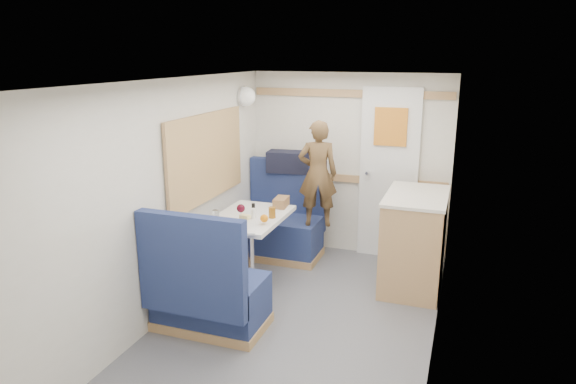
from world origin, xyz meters
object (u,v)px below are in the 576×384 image
at_px(pepper_grinder, 253,208).
at_px(wine_glass, 241,209).
at_px(bench_near, 207,296).
at_px(dome_light, 246,96).
at_px(dinette_table, 250,231).
at_px(cheese_block, 245,217).
at_px(bench_far, 281,229).
at_px(tray, 240,228).
at_px(galley_counter, 414,240).
at_px(orange_fruit, 264,218).
at_px(bread_loaf, 281,202).
at_px(duffel_bag, 289,162).
at_px(person, 318,174).
at_px(beer_glass, 272,213).
at_px(tumbler_left, 216,215).
at_px(salt_grinder, 253,213).

bearing_deg(pepper_grinder, wine_glass, -87.28).
height_order(bench_near, dome_light, dome_light).
bearing_deg(dinette_table, cheese_block, -82.41).
height_order(bench_far, tray, bench_far).
height_order(galley_counter, tray, galley_counter).
height_order(dinette_table, orange_fruit, orange_fruit).
xyz_separation_m(orange_fruit, bread_loaf, (-0.05, 0.56, -0.01)).
bearing_deg(cheese_block, bench_far, 91.06).
height_order(duffel_bag, orange_fruit, duffel_bag).
xyz_separation_m(bench_near, wine_glass, (0.01, 0.66, 0.54)).
height_order(dinette_table, pepper_grinder, pepper_grinder).
bearing_deg(bench_far, pepper_grinder, -90.60).
bearing_deg(galley_counter, cheese_block, -154.53).
distance_m(dome_light, wine_glass, 1.44).
bearing_deg(person, pepper_grinder, 35.98).
height_order(beer_glass, pepper_grinder, beer_glass).
relative_size(tray, cheese_block, 3.65).
bearing_deg(orange_fruit, bench_near, -108.33).
distance_m(bench_far, bench_near, 1.73).
bearing_deg(duffel_bag, bread_loaf, -82.71).
height_order(dome_light, cheese_block, dome_light).
distance_m(tumbler_left, beer_glass, 0.52).
bearing_deg(wine_glass, cheese_block, 79.15).
bearing_deg(cheese_block, pepper_grinder, 95.99).
bearing_deg(wine_glass, orange_fruit, 4.10).
bearing_deg(wine_glass, bench_near, -90.61).
bearing_deg(dinette_table, salt_grinder, -42.77).
xyz_separation_m(dinette_table, tray, (0.07, -0.37, 0.16)).
bearing_deg(wine_glass, pepper_grinder, 92.72).
bearing_deg(pepper_grinder, beer_glass, -23.73).
height_order(bench_far, orange_fruit, bench_far).
bearing_deg(beer_glass, wine_glass, -135.83).
bearing_deg(wine_glass, person, 64.20).
height_order(cheese_block, tumbler_left, tumbler_left).
bearing_deg(bench_far, duffel_bag, 88.87).
bearing_deg(pepper_grinder, tumbler_left, -121.17).
height_order(orange_fruit, salt_grinder, salt_grinder).
distance_m(dinette_table, galley_counter, 1.57).
distance_m(wine_glass, bread_loaf, 0.61).
xyz_separation_m(tray, pepper_grinder, (-0.08, 0.48, 0.03)).
relative_size(duffel_bag, bread_loaf, 2.22).
distance_m(galley_counter, duffel_bag, 1.66).
relative_size(galley_counter, tumbler_left, 8.99).
height_order(dinette_table, bench_far, bench_far).
height_order(bench_near, duffel_bag, duffel_bag).
height_order(galley_counter, tumbler_left, galley_counter).
bearing_deg(beer_glass, orange_fruit, -90.00).
xyz_separation_m(tray, orange_fruit, (0.15, 0.19, 0.05)).
distance_m(dinette_table, tray, 0.41).
height_order(tumbler_left, salt_grinder, tumbler_left).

